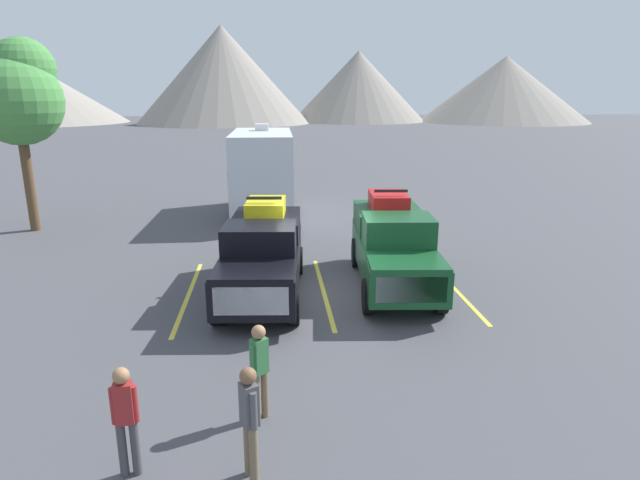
{
  "coord_description": "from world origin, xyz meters",
  "views": [
    {
      "loc": [
        -1.4,
        -13.71,
        5.35
      ],
      "look_at": [
        0.0,
        1.2,
        1.2
      ],
      "focal_mm": 29.86,
      "sensor_mm": 36.0,
      "label": 1
    }
  ],
  "objects_px": {
    "person_a": "(260,366)",
    "person_b": "(125,415)",
    "pickup_truck_a": "(263,252)",
    "camper_trailer_a": "(263,168)",
    "person_c": "(250,416)",
    "pickup_truck_b": "(393,244)"
  },
  "relations": [
    {
      "from": "camper_trailer_a",
      "to": "person_b",
      "type": "distance_m",
      "value": 17.19
    },
    {
      "from": "pickup_truck_b",
      "to": "person_a",
      "type": "height_order",
      "value": "pickup_truck_b"
    },
    {
      "from": "pickup_truck_a",
      "to": "person_a",
      "type": "distance_m",
      "value": 5.95
    },
    {
      "from": "person_b",
      "to": "person_c",
      "type": "height_order",
      "value": "person_c"
    },
    {
      "from": "person_c",
      "to": "person_a",
      "type": "bearing_deg",
      "value": 85.46
    },
    {
      "from": "pickup_truck_a",
      "to": "person_b",
      "type": "xyz_separation_m",
      "value": [
        -1.86,
        -7.17,
        -0.17
      ]
    },
    {
      "from": "pickup_truck_b",
      "to": "camper_trailer_a",
      "type": "relative_size",
      "value": 0.78
    },
    {
      "from": "pickup_truck_a",
      "to": "pickup_truck_b",
      "type": "height_order",
      "value": "pickup_truck_b"
    },
    {
      "from": "pickup_truck_a",
      "to": "person_b",
      "type": "bearing_deg",
      "value": -104.55
    },
    {
      "from": "person_b",
      "to": "person_a",
      "type": "bearing_deg",
      "value": 33.13
    },
    {
      "from": "person_a",
      "to": "person_b",
      "type": "distance_m",
      "value": 2.22
    },
    {
      "from": "pickup_truck_b",
      "to": "person_c",
      "type": "xyz_separation_m",
      "value": [
        -3.81,
        -7.77,
        -0.2
      ]
    },
    {
      "from": "pickup_truck_a",
      "to": "person_b",
      "type": "height_order",
      "value": "pickup_truck_a"
    },
    {
      "from": "person_a",
      "to": "pickup_truck_a",
      "type": "bearing_deg",
      "value": 90.01
    },
    {
      "from": "person_b",
      "to": "person_c",
      "type": "distance_m",
      "value": 1.76
    },
    {
      "from": "person_a",
      "to": "person_b",
      "type": "height_order",
      "value": "same"
    },
    {
      "from": "camper_trailer_a",
      "to": "person_a",
      "type": "distance_m",
      "value": 15.89
    },
    {
      "from": "pickup_truck_a",
      "to": "person_c",
      "type": "relative_size",
      "value": 3.21
    },
    {
      "from": "pickup_truck_b",
      "to": "person_a",
      "type": "bearing_deg",
      "value": -120.31
    },
    {
      "from": "person_a",
      "to": "person_c",
      "type": "xyz_separation_m",
      "value": [
        -0.12,
        -1.45,
        0.02
      ]
    },
    {
      "from": "person_a",
      "to": "pickup_truck_b",
      "type": "bearing_deg",
      "value": 59.69
    },
    {
      "from": "pickup_truck_a",
      "to": "person_c",
      "type": "height_order",
      "value": "pickup_truck_a"
    }
  ]
}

